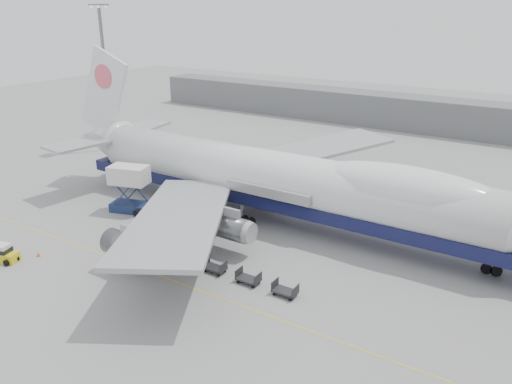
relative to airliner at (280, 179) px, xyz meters
The scene contains 14 objects.
ground 13.27m from the airliner, 93.08° to the right, with size 260.00×260.00×0.00m, color gray.
apron_line 18.87m from the airliner, 92.05° to the right, with size 60.00×0.15×0.01m, color gold.
hangar 59.01m from the airliner, 100.40° to the left, with size 110.00×8.00×7.00m, color slate.
floodlight_mast 45.14m from the airliner, 164.28° to the left, with size 2.40×2.40×25.43m.
airliner is the anchor object (origin of this frame).
catering_truck 19.55m from the airliner, 157.35° to the right, with size 5.78×4.67×6.16m.
baggage_tug 31.46m from the airliner, 128.34° to the right, with size 2.90×2.09×1.91m.
traffic_cone 28.40m from the airliner, 128.21° to the right, with size 0.36×0.36×0.53m.
dolly_0 19.09m from the airliner, 128.48° to the right, with size 2.30×1.35×1.30m.
dolly_1 16.97m from the airliner, 117.17° to the right, with size 2.30×1.35×1.30m.
dolly_2 15.63m from the airliner, 103.03° to the right, with size 2.30×1.35×1.30m.
dolly_3 15.29m from the airliner, 87.11° to the right, with size 2.30×1.35×1.30m.
dolly_4 16.01m from the airliner, 71.62° to the right, with size 2.30×1.35×1.30m.
dolly_5 17.65m from the airliner, 58.45° to the right, with size 2.30×1.35×1.30m.
Camera 1 is at (28.63, -37.56, 25.32)m, focal length 35.00 mm.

